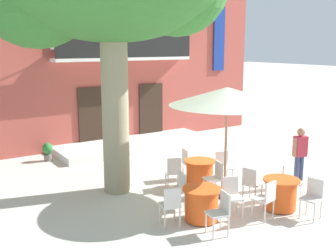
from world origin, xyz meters
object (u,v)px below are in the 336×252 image
Objects in this scene: cafe_chair_middle_2 at (313,196)px; cafe_chair_near_tree_0 at (223,165)px; cafe_table_near_tree at (200,173)px; cafe_chair_near_tree_2 at (174,171)px; cafe_table_middle at (281,194)px; cafe_chair_front_1 at (232,194)px; cafe_umbrella at (227,97)px; cafe_chair_front_0 at (221,210)px; ground_planter_left at (48,151)px; cafe_chair_middle_1 at (266,197)px; cafe_chair_middle_3 at (289,179)px; cafe_chair_front_3 at (171,204)px; cafe_chair_middle_0 at (251,182)px; pedestrian_near_entrance at (300,154)px; cafe_chair_near_tree_1 at (188,161)px; cafe_chair_near_tree_3 at (215,176)px; cafe_table_front at (202,204)px; cafe_chair_front_2 at (186,187)px.

cafe_chair_near_tree_0 is at bearing 92.73° from cafe_chair_middle_2.
cafe_table_near_tree is 0.95× the size of cafe_chair_near_tree_2.
cafe_chair_near_tree_0 is at bearing 87.50° from cafe_table_middle.
cafe_chair_front_1 is 2.39m from cafe_umbrella.
cafe_umbrella reaches higher than cafe_chair_front_0.
cafe_chair_front_0 is (-2.14, -2.39, 0.00)m from cafe_chair_near_tree_0.
cafe_umbrella reaches higher than ground_planter_left.
cafe_chair_middle_3 is (1.40, 0.54, 0.00)m from cafe_chair_middle_1.
cafe_chair_front_0 is (-2.05, -0.21, 0.14)m from cafe_table_middle.
cafe_chair_front_3 is (-2.70, 0.65, 0.14)m from cafe_table_middle.
cafe_chair_near_tree_2 is 1.00× the size of cafe_chair_middle_0.
cafe_chair_middle_1 is (-0.07, -2.51, 0.14)m from cafe_table_near_tree.
cafe_chair_front_1 is (-1.46, 1.08, 0.00)m from cafe_chair_middle_2.
cafe_chair_middle_0 is at bearing -175.54° from pedestrian_near_entrance.
cafe_chair_near_tree_3 is at bearing -98.28° from cafe_chair_near_tree_1.
cafe_chair_middle_3 is 1.05× the size of cafe_table_front.
cafe_table_middle is 1.00× the size of cafe_table_front.
cafe_chair_front_2 is at bearing -177.32° from cafe_umbrella.
cafe_chair_near_tree_1 is at bearing 101.21° from cafe_chair_middle_2.
cafe_table_middle is (1.37, -2.52, -0.14)m from cafe_chair_near_tree_2.
cafe_chair_front_0 is 1.00× the size of cafe_chair_front_2.
cafe_chair_middle_1 is 1.45× the size of ground_planter_left.
cafe_umbrella is at bearing -85.64° from cafe_table_near_tree.
cafe_umbrella is at bearing -128.69° from cafe_chair_near_tree_0.
cafe_chair_near_tree_2 is at bearing 73.52° from cafe_table_front.
cafe_chair_front_2 reaches higher than ground_planter_left.
cafe_chair_middle_2 is 1.81m from cafe_chair_front_1.
cafe_chair_middle_0 is 1.05× the size of cafe_table_front.
cafe_table_middle is 0.95× the size of cafe_chair_front_0.
cafe_chair_middle_0 is at bearing 5.44° from cafe_table_front.
ground_planter_left is at bearing 124.93° from cafe_chair_near_tree_0.
cafe_chair_middle_3 is (1.41, -1.22, 0.00)m from cafe_chair_near_tree_3.
cafe_chair_front_0 is (-1.32, 0.00, 0.00)m from cafe_chair_middle_1.
cafe_chair_front_0 and cafe_chair_front_1 have the same top height.
cafe_chair_near_tree_3 is at bearing -56.57° from cafe_chair_near_tree_2.
cafe_chair_near_tree_1 is at bearing 79.27° from cafe_table_near_tree.
cafe_chair_front_3 is 0.55× the size of pedestrian_near_entrance.
pedestrian_near_entrance is at bearing 15.85° from cafe_chair_front_0.
cafe_chair_middle_2 is 2.34m from cafe_chair_front_0.
cafe_chair_near_tree_0 is (0.75, -0.11, 0.14)m from cafe_table_near_tree.
cafe_chair_near_tree_0 reaches higher than cafe_table_front.
cafe_chair_middle_3 is 1.00× the size of cafe_chair_front_0.
cafe_chair_front_1 is at bearing 163.30° from cafe_table_middle.
cafe_chair_front_0 is at bearing 179.85° from cafe_chair_middle_1.
cafe_chair_front_1 is (-0.57, -1.93, 0.14)m from cafe_table_near_tree.
pedestrian_near_entrance is at bearing 27.61° from cafe_chair_middle_3.
cafe_chair_near_tree_3 is 1.00× the size of cafe_chair_middle_0.
cafe_table_near_tree is at bearing 84.16° from cafe_chair_near_tree_3.
cafe_chair_front_3 is at bearing 154.97° from cafe_chair_middle_2.
cafe_chair_middle_2 is 1.00× the size of cafe_chair_front_2.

